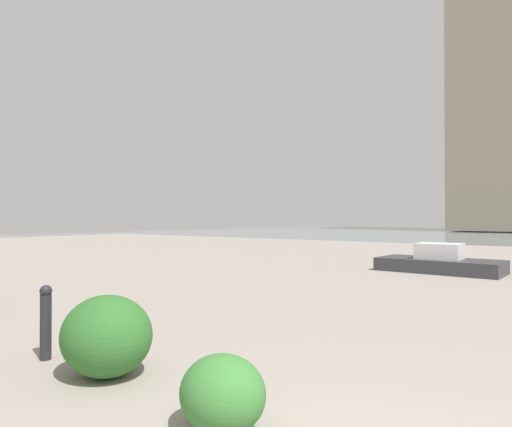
{
  "coord_description": "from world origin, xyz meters",
  "views": [
    {
      "loc": [
        -0.41,
        1.55,
        1.56
      ],
      "look_at": [
        6.62,
        -8.18,
        1.69
      ],
      "focal_mm": 30.65,
      "sensor_mm": 36.0,
      "label": 1
    }
  ],
  "objects": [
    {
      "name": "shrub_low",
      "position": [
        1.65,
        -0.9,
        0.28
      ],
      "size": [
        0.66,
        0.59,
        0.56
      ],
      "color": "#387533",
      "rests_on": "ground"
    },
    {
      "name": "bollard_near",
      "position": [
        4.29,
        -1.0,
        0.43
      ],
      "size": [
        0.13,
        0.13,
        0.82
      ],
      "color": "#232328",
      "rests_on": "ground"
    },
    {
      "name": "shrub_round",
      "position": [
        3.31,
        -1.09,
        0.4
      ],
      "size": [
        0.94,
        0.84,
        0.8
      ],
      "color": "#2D6628",
      "rests_on": "ground"
    },
    {
      "name": "boat",
      "position": [
        2.68,
        -11.8,
        0.21
      ],
      "size": [
        3.42,
        1.81,
        0.95
      ],
      "color": "#333338",
      "rests_on": "ground"
    },
    {
      "name": "building_slab",
      "position": [
        6.93,
        -63.5,
        19.91
      ],
      "size": [
        10.58,
        15.46,
        41.9
      ],
      "color": "gray",
      "rests_on": "ground"
    }
  ]
}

